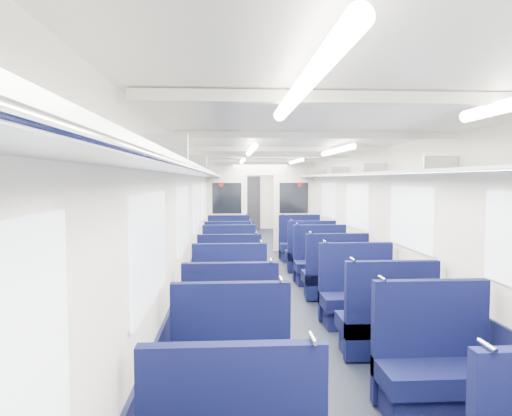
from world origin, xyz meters
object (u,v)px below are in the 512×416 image
seat_6 (231,376)px  seat_8 (230,329)px  seat_7 (436,372)px  seat_19 (300,246)px  seat_10 (230,301)px  seat_16 (229,256)px  bulkhead (260,204)px  seat_17 (310,255)px  seat_9 (387,326)px  seat_13 (335,278)px  end_door (250,203)px  seat_11 (358,299)px  seat_14 (229,265)px  seat_18 (229,247)px  seat_15 (321,265)px  seat_12 (229,279)px

seat_6 → seat_8: same height
seat_7 → seat_19: (0.00, 6.97, 0.00)m
seat_10 → seat_16: size_ratio=1.00×
bulkhead → seat_17: size_ratio=2.57×
seat_9 → seat_16: bearing=110.3°
seat_17 → seat_19: bearing=90.0°
seat_7 → seat_6: bearing=179.4°
seat_10 → seat_19: same height
seat_6 → seat_13: bearing=64.6°
end_door → seat_13: bearing=-85.4°
seat_10 → seat_11: size_ratio=1.00×
bulkhead → seat_14: 3.92m
seat_6 → seat_16: size_ratio=1.00×
seat_9 → seat_11: size_ratio=1.00×
bulkhead → seat_8: bearing=-96.5°
seat_7 → seat_8: size_ratio=1.00×
bulkhead → seat_18: 1.91m
seat_10 → seat_13: (1.66, 1.26, 0.00)m
seat_15 → seat_18: size_ratio=1.00×
seat_18 → seat_12: bearing=-90.0°
seat_12 → seat_13: size_ratio=1.00×
seat_19 → seat_18: bearing=-178.9°
seat_8 → seat_9: bearing=-0.1°
bulkhead → seat_17: (0.83, -2.74, -0.90)m
seat_13 → seat_18: 3.80m
end_door → seat_13: size_ratio=1.84×
bulkhead → seat_10: bearing=-97.7°
seat_12 → seat_16: same height
seat_8 → seat_14: size_ratio=1.00×
seat_17 → seat_18: same height
seat_8 → seat_9: 1.66m
seat_7 → seat_14: same height
seat_8 → seat_16: size_ratio=1.00×
seat_12 → seat_18: same height
seat_15 → seat_17: same height
seat_9 → seat_18: 6.01m
seat_11 → seat_12: same height
seat_6 → seat_12: 3.50m
seat_12 → seat_11: bearing=-37.7°
seat_19 → seat_8: bearing=-105.9°
seat_13 → seat_16: size_ratio=1.00×
seat_9 → seat_11: same height
seat_13 → seat_19: bearing=90.0°
bulkhead → seat_16: size_ratio=2.57×
seat_8 → seat_13: size_ratio=1.00×
seat_11 → seat_6: bearing=-126.8°
seat_8 → seat_17: same height
seat_7 → seat_18: same height
seat_13 → seat_15: same height
seat_7 → seat_12: bearing=115.3°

